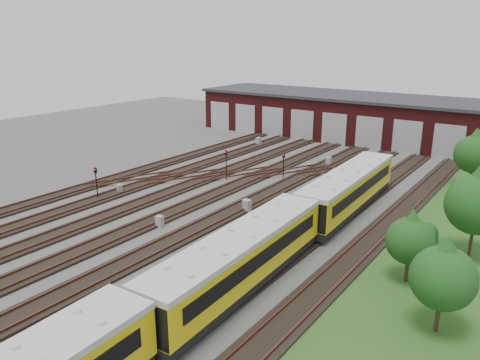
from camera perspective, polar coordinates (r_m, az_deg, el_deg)
The scene contains 20 objects.
ground at distance 38.44m, azimuth -7.35°, elevation -5.27°, with size 120.00×120.00×0.00m, color #4A4744.
track_network at distance 38.91m, azimuth -6.96°, elevation -4.80°, with size 30.40×70.00×0.33m.
maintenance_shed at distance 71.20m, azimuth 14.90°, elevation 7.38°, with size 51.00×12.50×6.35m.
grass_verge at distance 39.15m, azimuth 24.91°, elevation -6.34°, with size 8.00×55.00×0.05m, color #2B501A.
metro_train at distance 27.90m, azimuth 0.11°, elevation -9.60°, with size 3.43×47.91×3.27m.
signal_mast_0 at distance 45.17m, azimuth -17.15°, elevation 0.15°, with size 0.30×0.28×3.02m.
signal_mast_1 at distance 49.30m, azimuth 5.33°, elevation 2.12°, with size 0.27×0.25×2.87m.
signal_mast_2 at distance 49.20m, azimuth -1.71°, elevation 2.35°, with size 0.28×0.26×3.14m.
signal_mast_3 at distance 45.04m, azimuth 12.13°, elevation 0.55°, with size 0.27×0.25×3.14m.
relay_cabinet_0 at distance 46.71m, azimuth -14.48°, elevation -1.04°, with size 0.52×0.43×0.86m, color #A0A2A5.
relay_cabinet_1 at distance 65.25m, azimuth 2.29°, elevation 4.72°, with size 0.66×0.55×1.10m, color #A0A2A5.
relay_cabinet_2 at distance 37.82m, azimuth -9.77°, elevation -5.00°, with size 0.56×0.47×0.94m, color #A0A2A5.
relay_cabinet_3 at distance 55.99m, azimuth 10.75°, elevation 2.27°, with size 0.59×0.49×0.98m, color #A0A2A5.
relay_cabinet_4 at distance 40.47m, azimuth 0.84°, elevation -3.14°, with size 0.64×0.54×1.07m, color #A0A2A5.
tree_0 at distance 51.08m, azimuth 26.68°, elevation 3.32°, with size 3.72×3.72×6.16m.
tree_2 at distance 34.68m, azimuth 27.01°, elevation -1.90°, with size 4.09×4.09×6.78m.
tree_3 at distance 30.04m, azimuth 20.10°, elevation -6.38°, with size 2.92×2.92×4.84m.
tree_4 at distance 25.53m, azimuth 23.62°, elevation -10.12°, with size 3.27×3.27×5.42m.
bush_0 at distance 37.29m, azimuth 21.76°, elevation -5.68°, with size 1.75×1.75×1.75m, color #184012.
bush_1 at distance 46.09m, azimuth 25.04°, elevation -1.85°, with size 1.68×1.68×1.68m, color #184012.
Camera 1 is at (24.33, -25.97, 14.54)m, focal length 35.00 mm.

